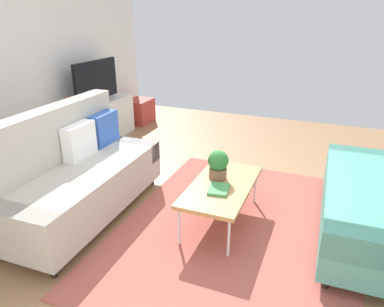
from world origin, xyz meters
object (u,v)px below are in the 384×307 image
Objects in this scene: coffee_table at (222,187)px; bottle_0 at (89,98)px; table_book_0 at (219,189)px; vase_0 at (69,104)px; couch_beige at (76,174)px; tv_console at (99,121)px; vase_1 at (78,103)px; couch_green at (383,196)px; potted_plant at (218,164)px; tv at (96,82)px; storage_trunk at (140,111)px.

bottle_0 is at bearing 62.24° from coffee_table.
vase_0 reaches higher than table_book_0.
couch_beige is 2.26m from tv_console.
vase_0 is 0.19m from vase_1.
potted_plant is (-0.18, 1.50, 0.13)m from couch_green.
couch_beige is 1.00× the size of couch_green.
tv is 5.22× the size of vase_0.
tv_console is 0.63m from tv.
potted_plant is 2.75m from vase_1.
couch_beige is at bearing 105.14° from coffee_table.
potted_plant reaches higher than table_book_0.
couch_beige is at bearing -161.21° from storage_trunk.
tv_console is 2.69× the size of storage_trunk.
bottle_0 is (0.34, -0.09, 0.02)m from vase_0.
storage_trunk is 2.71× the size of vase_0.
storage_trunk is 2.18× the size of bottle_0.
tv is at bearing -6.88° from vase_0.
potted_plant is 2.73m from bottle_0.
bottle_0 is (-0.24, -0.02, -0.19)m from tv.
vase_0 is at bearing 79.16° from couch_green.
tv is at bearing 58.37° from coffee_table.
storage_trunk is 3.74m from table_book_0.
vase_0 is (0.70, 4.03, 0.29)m from couch_green.
potted_plant is 2.07× the size of vase_1.
tv is 3.37× the size of potted_plant.
couch_beige is 2.92m from couch_green.
storage_trunk is at bearing -5.10° from vase_0.
couch_beige is 8.01× the size of table_book_0.
couch_green reaches higher than potted_plant.
couch_beige reaches higher than potted_plant.
vase_1 is at bearing 76.58° from couch_green.
bottle_0 is (1.21, 2.44, 0.18)m from potted_plant.
couch_green is 4.13m from vase_1.
vase_0 reaches higher than vase_1.
tv is 4.17× the size of table_book_0.
table_book_0 is at bearing 98.27° from couch_beige.
bottle_0 reaches higher than potted_plant.
couch_beige is 2.06m from bottle_0.
tv_console is at bearing -7.28° from vase_1.
coffee_table is at bearing -121.63° from tv.
tv_console is 0.56m from vase_1.
tv_console is at bearing 58.57° from coffee_table.
bottle_0 reaches higher than vase_0.
bottle_0 is at bearing 60.04° from table_book_0.
table_book_0 is 1.67× the size of vase_1.
storage_trunk is (1.10, -0.08, -0.73)m from tv.
storage_trunk is 1.44m from bottle_0.
tv is at bearing 59.46° from potted_plant.
storage_trunk is at bearing -2.57° from bottle_0.
coffee_table is 3.63m from storage_trunk.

